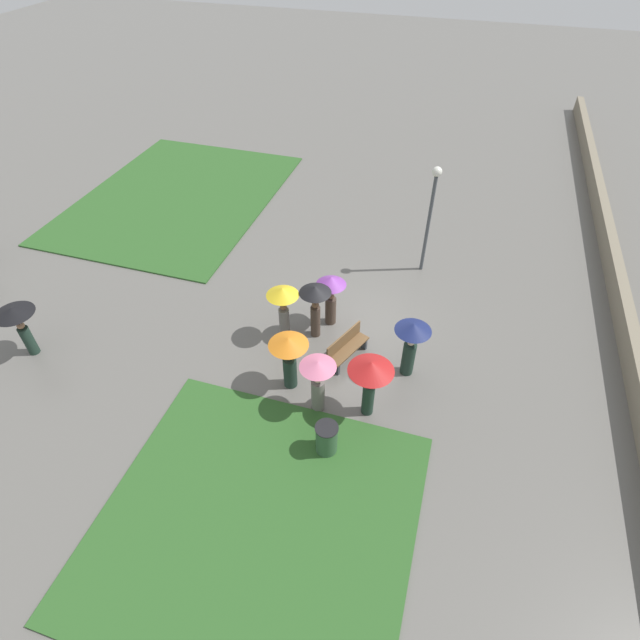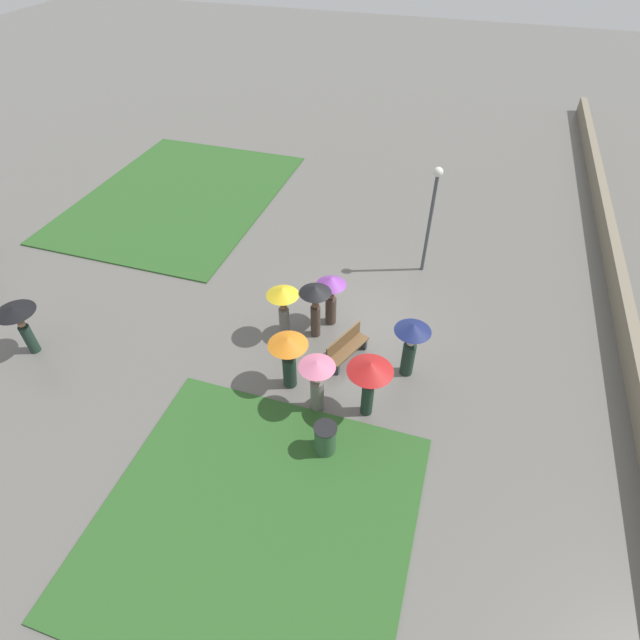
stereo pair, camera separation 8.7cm
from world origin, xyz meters
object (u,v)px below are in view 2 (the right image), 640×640
lamp_post (432,206)px  crowd_person_navy (411,341)px  park_bench (346,347)px  crowd_person_purple (331,291)px  crowd_person_yellow (283,302)px  trash_bin (325,439)px  lone_walker_far_path (18,318)px  crowd_person_pink (317,379)px  crowd_person_black (315,301)px  crowd_person_red (370,374)px  crowd_person_orange (288,353)px

lamp_post → crowd_person_navy: size_ratio=2.10×
park_bench → crowd_person_purple: crowd_person_purple is taller
crowd_person_yellow → crowd_person_navy: bearing=-88.0°
crowd_person_purple → trash_bin: bearing=112.3°
crowd_person_navy → lone_walker_far_path: (-2.52, 10.86, 0.06)m
trash_bin → crowd_person_pink: size_ratio=0.52×
crowd_person_black → crowd_person_red: crowd_person_red is taller
crowd_person_pink → crowd_person_navy: bearing=142.3°
crowd_person_yellow → crowd_person_black: 0.95m
crowd_person_yellow → crowd_person_black: (0.35, -0.89, 0.00)m
crowd_person_pink → crowd_person_purple: size_ratio=1.00×
trash_bin → crowd_person_purple: 4.85m
crowd_person_yellow → crowd_person_purple: bearing=-40.8°
crowd_person_black → crowd_person_navy: 3.07m
lamp_post → crowd_person_purple: size_ratio=2.18×
crowd_person_orange → lone_walker_far_path: 7.90m
lamp_post → park_bench: bearing=164.1°
crowd_person_purple → crowd_person_pink: bearing=108.0°
crowd_person_yellow → crowd_person_red: bearing=-116.6°
lamp_post → crowd_person_purple: lamp_post is taller
crowd_person_orange → crowd_person_red: 2.31m
park_bench → crowd_person_purple: size_ratio=0.87×
crowd_person_black → crowd_person_orange: bearing=104.8°
crowd_person_orange → crowd_person_red: bearing=41.9°
crowd_person_red → park_bench: bearing=-19.0°
trash_bin → crowd_person_purple: size_ratio=0.53×
lamp_post → lone_walker_far_path: (-7.66, 10.51, -1.23)m
lamp_post → crowd_person_yellow: size_ratio=2.08×
crowd_person_red → lone_walker_far_path: 10.13m
trash_bin → crowd_person_pink: bearing=26.3°
lamp_post → crowd_person_black: size_ratio=2.07×
park_bench → crowd_person_orange: (-1.45, 1.23, 0.81)m
crowd_person_orange → park_bench: bearing=99.0°
park_bench → crowd_person_red: (-1.75, -1.05, 1.04)m
lamp_post → crowd_person_red: lamp_post is taller
park_bench → crowd_person_yellow: crowd_person_yellow is taller
crowd_person_red → lone_walker_far_path: (-0.80, 10.10, -0.16)m
lamp_post → lone_walker_far_path: bearing=126.1°
crowd_person_pink → crowd_person_red: size_ratio=0.94×
lamp_post → crowd_person_red: size_ratio=2.05×
crowd_person_orange → crowd_person_navy: bearing=74.5°
crowd_person_red → crowd_person_navy: bearing=-73.7°
crowd_person_pink → lone_walker_far_path: (-0.53, 8.80, 0.16)m
trash_bin → crowd_person_black: crowd_person_black is taller
crowd_person_purple → crowd_person_orange: bearing=90.5°
park_bench → lone_walker_far_path: bearing=128.4°
trash_bin → lone_walker_far_path: 9.46m
lamp_post → crowd_person_pink: bearing=166.5°
trash_bin → crowd_person_pink: 1.53m
lamp_post → crowd_person_orange: (-6.57, 2.69, -1.29)m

